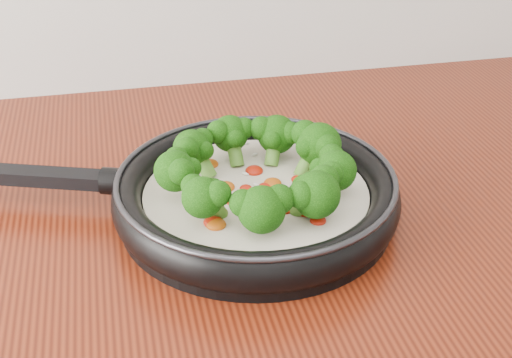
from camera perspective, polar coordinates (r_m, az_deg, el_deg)
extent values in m
cylinder|color=black|center=(0.81, 0.00, -2.69)|extent=(0.40, 0.40, 0.01)
torus|color=black|center=(0.80, 0.00, -1.22)|extent=(0.42, 0.42, 0.03)
torus|color=#2D2D33|center=(0.79, 0.00, 0.16)|extent=(0.41, 0.41, 0.01)
cube|color=black|center=(0.86, -16.99, 0.17)|extent=(0.19, 0.09, 0.02)
cylinder|color=black|center=(0.83, -11.52, -0.18)|extent=(0.04, 0.04, 0.03)
cylinder|color=beige|center=(0.80, 0.00, -1.66)|extent=(0.33, 0.33, 0.02)
ellipsoid|color=#B01908|center=(0.83, -0.15, 0.67)|extent=(0.03, 0.03, 0.01)
ellipsoid|color=#B01908|center=(0.76, 4.16, -2.66)|extent=(0.03, 0.03, 0.01)
ellipsoid|color=#B54A0B|center=(0.76, -1.09, -2.62)|extent=(0.03, 0.03, 0.01)
ellipsoid|color=#B01908|center=(0.76, 1.09, -2.58)|extent=(0.03, 0.03, 0.01)
ellipsoid|color=#B01908|center=(0.78, -1.69, -1.80)|extent=(0.02, 0.02, 0.01)
ellipsoid|color=#B54A0B|center=(0.74, -3.30, -3.76)|extent=(0.03, 0.03, 0.01)
ellipsoid|color=#B01908|center=(0.80, 0.71, -0.66)|extent=(0.02, 0.02, 0.01)
ellipsoid|color=#B01908|center=(0.80, -0.84, -0.79)|extent=(0.02, 0.02, 0.01)
ellipsoid|color=#B54A0B|center=(0.80, -2.51, -0.67)|extent=(0.03, 0.03, 0.01)
ellipsoid|color=#B01908|center=(0.76, 2.31, -2.49)|extent=(0.03, 0.03, 0.01)
ellipsoid|color=#B01908|center=(0.82, 3.44, -0.03)|extent=(0.02, 0.02, 0.01)
ellipsoid|color=#B54A0B|center=(0.85, -3.80, 1.22)|extent=(0.03, 0.03, 0.01)
ellipsoid|color=#B01908|center=(0.77, -1.40, -1.86)|extent=(0.02, 0.02, 0.01)
ellipsoid|color=#B01908|center=(0.78, 0.99, -1.47)|extent=(0.02, 0.02, 0.01)
ellipsoid|color=#B54A0B|center=(0.78, -3.21, -1.42)|extent=(0.02, 0.02, 0.01)
ellipsoid|color=#B01908|center=(0.77, -1.87, -1.87)|extent=(0.02, 0.02, 0.01)
ellipsoid|color=#B01908|center=(0.79, 1.62, -1.32)|extent=(0.02, 0.02, 0.01)
ellipsoid|color=#B54A0B|center=(0.78, 4.67, -1.45)|extent=(0.02, 0.02, 0.01)
ellipsoid|color=#B01908|center=(0.79, 1.97, -1.26)|extent=(0.02, 0.02, 0.01)
ellipsoid|color=#B01908|center=(0.74, 5.11, -3.42)|extent=(0.02, 0.02, 0.01)
ellipsoid|color=#B54A0B|center=(0.81, 1.37, -0.36)|extent=(0.03, 0.03, 0.01)
ellipsoid|color=#B01908|center=(0.74, -3.53, -3.57)|extent=(0.03, 0.03, 0.01)
ellipsoid|color=white|center=(0.80, -4.23, -0.55)|extent=(0.01, 0.00, 0.00)
ellipsoid|color=white|center=(0.80, 1.61, -0.86)|extent=(0.01, 0.01, 0.00)
ellipsoid|color=white|center=(0.80, 0.39, -0.73)|extent=(0.01, 0.01, 0.00)
ellipsoid|color=white|center=(0.79, 0.14, -1.21)|extent=(0.01, 0.01, 0.00)
ellipsoid|color=white|center=(0.79, -2.48, -1.23)|extent=(0.01, 0.01, 0.00)
ellipsoid|color=white|center=(0.77, 0.68, -2.33)|extent=(0.01, 0.01, 0.00)
ellipsoid|color=white|center=(0.87, -0.11, 2.03)|extent=(0.01, 0.01, 0.00)
ellipsoid|color=white|center=(0.77, 1.07, -1.91)|extent=(0.01, 0.01, 0.00)
ellipsoid|color=white|center=(0.83, -0.88, 0.43)|extent=(0.01, 0.01, 0.00)
ellipsoid|color=white|center=(0.84, -6.02, 0.64)|extent=(0.01, 0.01, 0.00)
ellipsoid|color=white|center=(0.77, -1.56, -2.18)|extent=(0.01, 0.01, 0.00)
ellipsoid|color=white|center=(0.81, -4.49, -0.52)|extent=(0.00, 0.01, 0.00)
ellipsoid|color=white|center=(0.80, -5.66, -0.79)|extent=(0.01, 0.01, 0.00)
ellipsoid|color=white|center=(0.80, 0.03, -0.49)|extent=(0.01, 0.01, 0.00)
ellipsoid|color=white|center=(0.80, -0.09, -1.00)|extent=(0.00, 0.01, 0.00)
ellipsoid|color=white|center=(0.80, -0.43, -0.85)|extent=(0.01, 0.01, 0.00)
ellipsoid|color=white|center=(0.78, -4.95, -1.61)|extent=(0.01, 0.01, 0.00)
ellipsoid|color=white|center=(0.78, 0.67, -1.47)|extent=(0.01, 0.01, 0.00)
ellipsoid|color=white|center=(0.90, -0.83, 2.91)|extent=(0.01, 0.01, 0.00)
cylinder|color=#5D9530|center=(0.78, 5.23, -0.42)|extent=(0.04, 0.03, 0.04)
sphere|color=black|center=(0.77, 6.59, 0.69)|extent=(0.06, 0.06, 0.05)
sphere|color=black|center=(0.78, 6.23, 1.85)|extent=(0.04, 0.04, 0.03)
sphere|color=black|center=(0.75, 6.26, 0.48)|extent=(0.03, 0.03, 0.03)
sphere|color=black|center=(0.77, 5.25, 0.92)|extent=(0.03, 0.03, 0.02)
cylinder|color=#5D9530|center=(0.82, 4.18, 1.34)|extent=(0.04, 0.03, 0.04)
sphere|color=black|center=(0.83, 5.20, 2.82)|extent=(0.07, 0.07, 0.05)
sphere|color=black|center=(0.83, 4.05, 3.74)|extent=(0.04, 0.04, 0.03)
sphere|color=black|center=(0.81, 5.87, 2.59)|extent=(0.04, 0.04, 0.03)
sphere|color=black|center=(0.81, 4.20, 2.63)|extent=(0.03, 0.03, 0.03)
cylinder|color=#5D9530|center=(0.85, 1.40, 2.17)|extent=(0.03, 0.04, 0.04)
sphere|color=black|center=(0.85, 1.72, 3.70)|extent=(0.06, 0.06, 0.05)
sphere|color=black|center=(0.85, 0.44, 4.17)|extent=(0.04, 0.04, 0.03)
sphere|color=black|center=(0.84, 2.84, 3.79)|extent=(0.04, 0.04, 0.03)
sphere|color=black|center=(0.84, 1.39, 3.29)|extent=(0.03, 0.03, 0.02)
cylinder|color=#5D9530|center=(0.85, -1.74, 2.18)|extent=(0.02, 0.03, 0.04)
sphere|color=black|center=(0.85, -2.14, 3.76)|extent=(0.06, 0.06, 0.05)
sphere|color=black|center=(0.84, -3.12, 3.89)|extent=(0.04, 0.04, 0.03)
sphere|color=black|center=(0.85, -0.97, 4.19)|extent=(0.03, 0.03, 0.03)
sphere|color=black|center=(0.84, -1.73, 3.37)|extent=(0.03, 0.03, 0.02)
cylinder|color=#5D9530|center=(0.82, -4.28, 1.16)|extent=(0.04, 0.03, 0.04)
sphere|color=black|center=(0.82, -5.29, 2.53)|extent=(0.06, 0.06, 0.04)
sphere|color=black|center=(0.80, -5.66, 2.46)|extent=(0.04, 0.04, 0.03)
sphere|color=black|center=(0.83, -4.41, 3.30)|extent=(0.03, 0.03, 0.03)
sphere|color=black|center=(0.81, -4.25, 2.36)|extent=(0.03, 0.03, 0.02)
cylinder|color=#5D9530|center=(0.78, -5.27, -0.51)|extent=(0.04, 0.02, 0.04)
sphere|color=black|center=(0.77, -6.69, 0.65)|extent=(0.06, 0.06, 0.05)
sphere|color=black|center=(0.75, -6.14, 0.60)|extent=(0.04, 0.04, 0.03)
sphere|color=black|center=(0.78, -6.55, 1.68)|extent=(0.03, 0.03, 0.03)
sphere|color=black|center=(0.77, -5.35, 0.92)|extent=(0.03, 0.03, 0.02)
cylinder|color=#5D9530|center=(0.74, -3.44, -2.24)|extent=(0.04, 0.04, 0.04)
sphere|color=black|center=(0.72, -4.42, -1.52)|extent=(0.06, 0.06, 0.04)
sphere|color=black|center=(0.71, -3.12, -1.19)|extent=(0.04, 0.04, 0.03)
sphere|color=black|center=(0.73, -5.20, -0.56)|extent=(0.03, 0.03, 0.03)
sphere|color=black|center=(0.73, -3.48, -0.79)|extent=(0.03, 0.03, 0.02)
cylinder|color=#5D9530|center=(0.73, 0.36, -2.97)|extent=(0.02, 0.03, 0.04)
sphere|color=black|center=(0.71, 0.46, -2.53)|extent=(0.06, 0.06, 0.05)
sphere|color=black|center=(0.71, 1.94, -1.66)|extent=(0.04, 0.04, 0.03)
sphere|color=black|center=(0.70, -1.08, -1.99)|extent=(0.04, 0.04, 0.03)
sphere|color=black|center=(0.72, 0.36, -1.62)|extent=(0.03, 0.03, 0.02)
cylinder|color=#5D9530|center=(0.75, 3.91, -2.03)|extent=(0.03, 0.04, 0.04)
sphere|color=black|center=(0.73, 4.98, -1.29)|extent=(0.07, 0.07, 0.05)
sphere|color=black|center=(0.74, 5.62, -0.03)|extent=(0.04, 0.04, 0.03)
sphere|color=black|center=(0.71, 3.75, -1.32)|extent=(0.04, 0.04, 0.03)
sphere|color=black|center=(0.74, 3.92, -0.63)|extent=(0.03, 0.03, 0.03)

